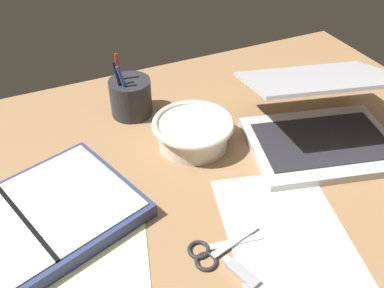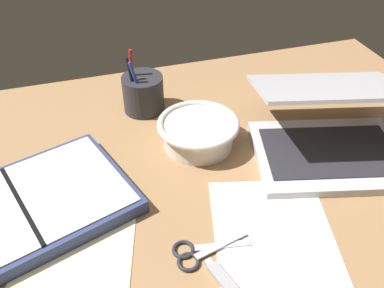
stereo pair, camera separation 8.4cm
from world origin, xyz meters
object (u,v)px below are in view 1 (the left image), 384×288
laptop (321,121)px  pen_cup (131,97)px  scissors (211,252)px  bowl (193,131)px  planner (27,226)px

laptop → pen_cup: laptop is taller
pen_cup → scissors: size_ratio=1.14×
bowl → pen_cup: size_ratio=1.17×
pen_cup → laptop: bearing=-38.8°
laptop → scissors: bearing=-139.2°
bowl → pen_cup: (-8.46, 17.34, 1.08)cm
laptop → scissors: size_ratio=2.83×
laptop → pen_cup: (-34.42, 27.70, -0.62)cm
laptop → planner: size_ratio=0.86×
laptop → pen_cup: bearing=155.3°
laptop → bowl: 28.00cm
laptop → pen_cup: 44.18cm
planner → bowl: bearing=-2.2°
laptop → bowl: size_ratio=2.13×
bowl → laptop: bearing=-21.8°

